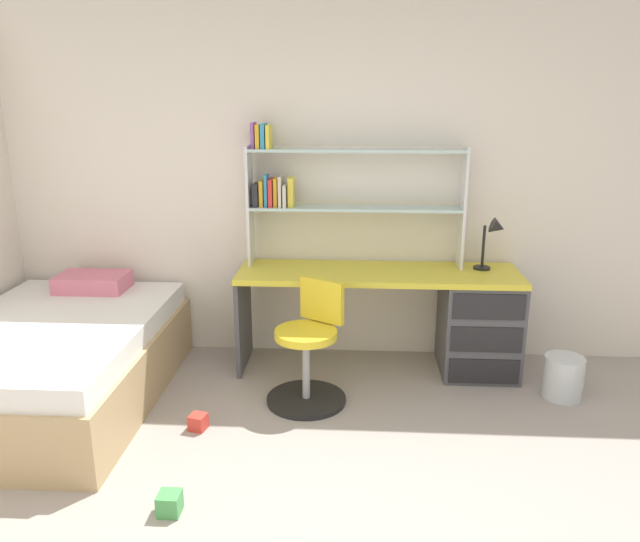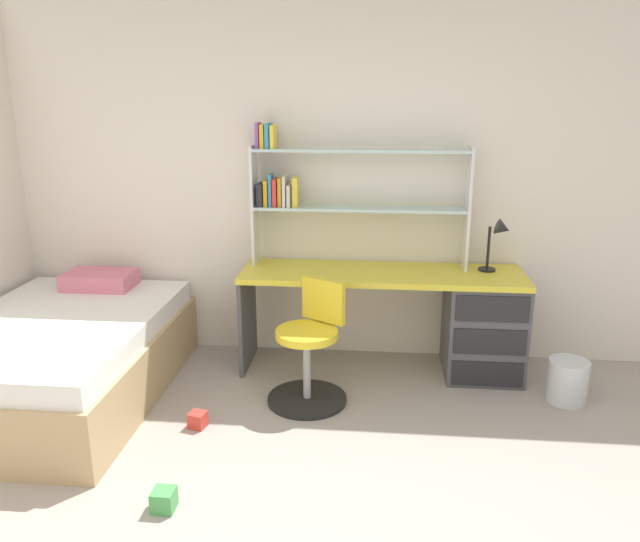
% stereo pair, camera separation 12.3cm
% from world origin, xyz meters
% --- Properties ---
extents(room_shell, '(6.18, 6.09, 2.69)m').
position_xyz_m(room_shell, '(-1.30, 1.30, 1.35)').
color(room_shell, silver).
rests_on(room_shell, ground_plane).
extents(desk, '(1.98, 0.57, 0.74)m').
position_xyz_m(desk, '(0.70, 2.24, 0.41)').
color(desk, gold).
rests_on(desk, ground_plane).
extents(bookshelf_hutch, '(1.54, 0.22, 1.01)m').
position_xyz_m(bookshelf_hutch, '(-0.20, 2.41, 1.32)').
color(bookshelf_hutch, silver).
rests_on(bookshelf_hutch, desk).
extents(desk_lamp, '(0.20, 0.17, 0.38)m').
position_xyz_m(desk_lamp, '(0.96, 2.30, 0.99)').
color(desk_lamp, black).
rests_on(desk_lamp, desk).
extents(swivel_chair, '(0.52, 0.52, 0.79)m').
position_xyz_m(swivel_chair, '(-0.29, 1.72, 0.31)').
color(swivel_chair, black).
rests_on(swivel_chair, ground_plane).
extents(bed_platform, '(1.29, 1.86, 0.67)m').
position_xyz_m(bed_platform, '(-1.93, 1.61, 0.28)').
color(bed_platform, tan).
rests_on(bed_platform, ground_plane).
extents(waste_bin, '(0.26, 0.26, 0.28)m').
position_xyz_m(waste_bin, '(1.39, 1.86, 0.14)').
color(waste_bin, silver).
rests_on(waste_bin, ground_plane).
extents(toy_block_green_0, '(0.11, 0.11, 0.11)m').
position_xyz_m(toy_block_green_0, '(-0.87, 0.54, 0.05)').
color(toy_block_green_0, '#479E51').
rests_on(toy_block_green_0, ground_plane).
extents(toy_block_red_1, '(0.11, 0.11, 0.09)m').
position_xyz_m(toy_block_red_1, '(-0.93, 1.30, 0.05)').
color(toy_block_red_1, red).
rests_on(toy_block_red_1, ground_plane).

